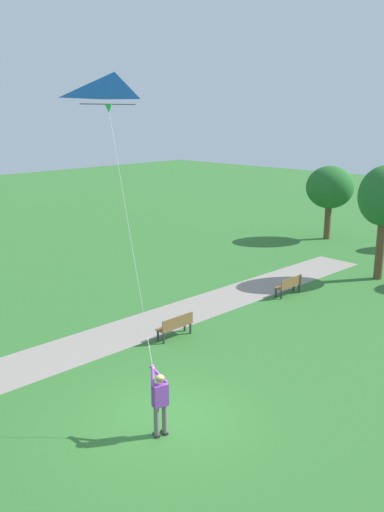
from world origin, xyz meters
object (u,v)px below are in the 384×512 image
object	(u,v)px
flying_kite	(115,95)
park_bench_near_walkway	(176,325)
person_kite_flyer	(160,399)
park_bench_far_walkway	(289,285)
tree_behind_path	(330,188)

from	to	relation	value
flying_kite	park_bench_near_walkway	world-z (taller)	flying_kite
flying_kite	park_bench_near_walkway	size ratio (longest dim) A/B	4.77
person_kite_flyer	flying_kite	distance (m)	7.86
park_bench_near_walkway	park_bench_far_walkway	world-z (taller)	same
tree_behind_path	park_bench_far_walkway	bearing A→B (deg)	-67.67
person_kite_flyer	tree_behind_path	xyz separation A→B (m)	(-8.57, 23.13, 2.36)
park_bench_near_walkway	park_bench_far_walkway	distance (m)	7.00
park_bench_near_walkway	person_kite_flyer	bearing A→B (deg)	-48.17
flying_kite	tree_behind_path	distance (m)	23.95
park_bench_near_walkway	tree_behind_path	world-z (taller)	tree_behind_path
park_bench_far_walkway	tree_behind_path	distance (m)	12.74
park_bench_far_walkway	flying_kite	bearing A→B (deg)	-81.41
flying_kite	park_bench_far_walkway	size ratio (longest dim) A/B	4.77
park_bench_near_walkway	flying_kite	bearing A→B (deg)	-63.92
person_kite_flyer	tree_behind_path	bearing A→B (deg)	110.34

